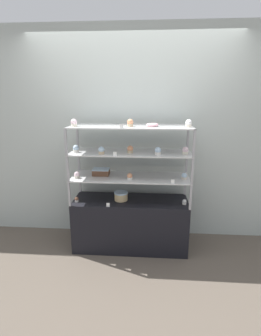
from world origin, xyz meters
name	(u,v)px	position (x,y,z in m)	size (l,w,h in m)	color
ground_plane	(130,245)	(0.00, 0.00, 0.00)	(20.00, 20.00, 0.00)	brown
back_wall	(133,137)	(0.00, 0.38, 1.30)	(8.00, 0.05, 2.60)	#A8B2AD
display_base	(130,223)	(0.00, 0.00, 0.30)	(1.34, 0.47, 0.61)	black
display_riser_lower	(130,178)	(0.00, 0.00, 0.88)	(1.34, 0.47, 0.29)	#99999E
display_riser_middle	(130,153)	(0.00, 0.00, 1.17)	(1.34, 0.47, 0.29)	#99999E
display_riser_upper	(130,128)	(0.00, 0.00, 1.46)	(1.34, 0.47, 0.29)	#99999E
layer_cake_centerpiece	(121,196)	(-0.11, -0.02, 0.66)	(0.16, 0.16, 0.10)	#DBBC84
sheet_cake_frosted	(101,172)	(-0.35, 0.04, 0.93)	(0.19, 0.15, 0.07)	brown
cupcake_0	(77,199)	(-0.62, -0.10, 0.64)	(0.05, 0.05, 0.06)	white
cupcake_1	(184,202)	(0.61, -0.09, 0.64)	(0.05, 0.05, 0.06)	white
price_tag_0	(108,205)	(-0.23, -0.22, 0.63)	(0.04, 0.00, 0.04)	white
cupcake_2	(77,175)	(-0.60, -0.10, 0.93)	(0.06, 0.06, 0.07)	beige
cupcake_3	(130,177)	(0.00, -0.11, 0.93)	(0.06, 0.06, 0.07)	white
cupcake_4	(184,176)	(0.60, -0.06, 0.93)	(0.06, 0.06, 0.07)	beige
price_tag_1	(173,182)	(0.46, -0.22, 0.92)	(0.04, 0.00, 0.04)	white
cupcake_5	(76,149)	(-0.60, -0.06, 1.22)	(0.07, 0.07, 0.08)	white
cupcake_6	(101,150)	(-0.30, -0.13, 1.22)	(0.07, 0.07, 0.08)	#CCB28C
cupcake_7	(130,149)	(0.00, -0.05, 1.22)	(0.07, 0.07, 0.08)	#CCB28C
cupcake_8	(158,151)	(0.30, -0.12, 1.22)	(0.07, 0.07, 0.08)	white
cupcake_9	(185,151)	(0.60, -0.07, 1.22)	(0.07, 0.07, 0.08)	beige
price_tag_2	(115,154)	(-0.15, -0.22, 1.21)	(0.04, 0.00, 0.04)	white
cupcake_10	(74,123)	(-0.60, -0.09, 1.51)	(0.07, 0.07, 0.08)	beige
cupcake_11	(130,123)	(0.00, -0.05, 1.51)	(0.07, 0.07, 0.08)	#CCB28C
cupcake_12	(189,123)	(0.62, -0.06, 1.51)	(0.07, 0.07, 0.08)	beige
price_tag_3	(121,126)	(-0.08, -0.22, 1.49)	(0.04, 0.00, 0.04)	white
donut_glazed	(152,125)	(0.24, -0.01, 1.49)	(0.13, 0.13, 0.03)	#EFB2BC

